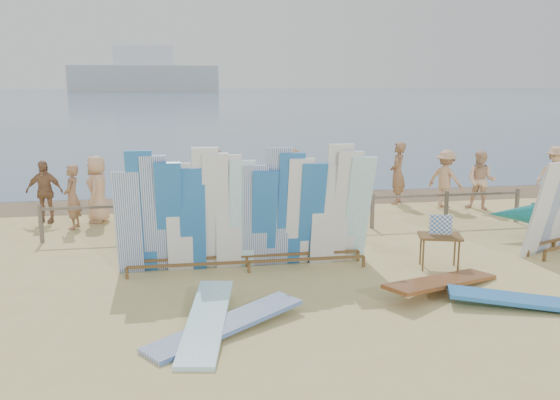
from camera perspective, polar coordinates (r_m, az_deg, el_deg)
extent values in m
plane|color=#CDBB76|center=(12.00, 4.31, -6.60)|extent=(160.00, 160.00, 0.00)
cube|color=#496583|center=(139.13, -8.85, 9.82)|extent=(320.00, 240.00, 0.02)
cube|color=brown|center=(18.84, -1.04, 0.10)|extent=(40.00, 2.60, 0.01)
cube|color=#999EA3|center=(191.27, -12.89, 11.29)|extent=(45.00, 8.00, 8.00)
cube|color=silver|center=(191.41, -12.99, 13.39)|extent=(18.00, 6.00, 6.00)
cube|color=#665B4D|center=(14.63, 1.49, -0.02)|extent=(12.00, 0.06, 0.06)
cube|color=#665B4D|center=(14.77, -22.01, -2.15)|extent=(0.08, 0.08, 0.90)
cube|color=#665B4D|center=(14.47, -14.25, -1.92)|extent=(0.08, 0.08, 0.90)
cube|color=#665B4D|center=(14.45, -6.32, -1.66)|extent=(0.08, 0.08, 0.90)
cube|color=#665B4D|center=(14.70, 1.48, -1.36)|extent=(0.08, 0.08, 0.90)
cube|color=#665B4D|center=(15.21, 8.89, -1.06)|extent=(0.08, 0.08, 0.90)
cube|color=#665B4D|center=(15.96, 15.70, -0.76)|extent=(0.08, 0.08, 0.90)
cube|color=#665B4D|center=(16.92, 21.83, -0.49)|extent=(0.08, 0.08, 0.90)
cube|color=brown|center=(11.66, -3.02, -5.97)|extent=(4.66, 0.12, 0.05)
cube|color=brown|center=(12.03, -3.22, -5.41)|extent=(4.66, 0.12, 0.05)
cube|color=silver|center=(11.63, -14.38, -2.22)|extent=(0.50, 0.47, 2.07)
cube|color=blue|center=(11.56, -13.16, -1.23)|extent=(0.50, 0.63, 2.47)
cube|color=silver|center=(11.56, -11.88, -1.42)|extent=(0.50, 0.65, 2.37)
cube|color=blue|center=(11.56, -10.59, -1.69)|extent=(0.50, 0.76, 2.24)
cube|color=white|center=(11.56, -9.69, -1.74)|extent=(0.50, 0.49, 2.21)
cube|color=blue|center=(11.57, -8.40, -1.95)|extent=(0.50, 0.53, 2.11)
cube|color=white|center=(11.53, -7.15, -0.95)|extent=(0.50, 0.68, 2.51)
cube|color=white|center=(11.55, -6.24, -1.18)|extent=(0.50, 0.73, 2.40)
cube|color=white|center=(11.57, -4.97, -1.26)|extent=(0.50, 0.51, 2.35)
cube|color=#99E0F5|center=(11.60, -3.69, -1.48)|extent=(0.50, 0.58, 2.24)
cube|color=silver|center=(11.64, -2.43, -1.67)|extent=(0.50, 0.59, 2.14)
cube|color=blue|center=(11.68, -1.54, -1.91)|extent=(0.50, 0.67, 2.03)
cube|color=silver|center=(11.66, -0.29, -0.80)|extent=(0.50, 0.61, 2.47)
cube|color=blue|center=(11.71, 0.96, -1.01)|extent=(0.50, 0.66, 2.37)
cube|color=white|center=(11.76, 1.83, -1.22)|extent=(0.50, 0.69, 2.26)
cube|color=blue|center=(11.82, 3.05, -1.42)|extent=(0.50, 0.71, 2.16)
cube|color=white|center=(11.88, 4.27, -1.48)|extent=(0.50, 0.47, 2.12)
cube|color=white|center=(11.90, 5.49, -0.49)|extent=(0.50, 0.61, 2.52)
cube|color=white|center=(11.96, 6.33, -0.78)|extent=(0.50, 0.78, 2.38)
cube|color=#99E0F5|center=(12.04, 7.50, -0.98)|extent=(0.50, 0.81, 2.28)
cube|color=brown|center=(14.48, 24.89, -3.55)|extent=(1.71, 0.72, 0.05)
cube|color=white|center=(13.51, 23.87, -0.93)|extent=(0.66, 0.69, 2.09)
cube|color=silver|center=(13.82, 24.96, 0.10)|extent=(0.72, 0.82, 2.49)
cube|color=brown|center=(15.44, 24.32, -2.84)|extent=(0.58, 0.65, 0.34)
cone|color=#17807E|center=(15.05, 21.46, -1.28)|extent=(1.21, 0.75, 0.52)
cube|color=brown|center=(12.23, 15.15, -3.39)|extent=(0.96, 0.79, 0.05)
cube|color=white|center=(12.17, 15.21, -2.29)|extent=(0.43, 0.15, 0.39)
cube|color=blue|center=(10.83, 23.06, -9.54)|extent=(2.72, 1.47, 0.24)
cube|color=#99E0F5|center=(9.28, -7.03, -12.22)|extent=(1.04, 2.75, 0.30)
cube|color=brown|center=(11.15, 15.28, -8.41)|extent=(2.62, 1.82, 0.35)
cube|color=silver|center=(9.17, -5.17, -12.49)|extent=(2.56, 1.96, 0.22)
cube|color=red|center=(15.54, 5.94, -1.28)|extent=(0.62, 0.59, 0.05)
cube|color=red|center=(15.71, 5.97, -0.17)|extent=(0.54, 0.29, 0.51)
cube|color=red|center=(16.34, 7.29, -0.75)|extent=(0.65, 0.65, 0.04)
cube|color=red|center=(16.41, 6.71, 0.20)|extent=(0.47, 0.41, 0.48)
cube|color=red|center=(15.49, 5.70, -0.31)|extent=(0.67, 0.88, 0.57)
cube|color=red|center=(15.73, 5.76, 1.20)|extent=(0.49, 0.30, 0.36)
imported|color=beige|center=(17.06, 1.18, 1.97)|extent=(0.72, 1.72, 1.80)
imported|color=beige|center=(16.37, -6.31, 1.61)|extent=(1.00, 0.72, 1.86)
imported|color=tan|center=(16.45, 0.44, 1.75)|extent=(0.63, 1.26, 1.87)
imported|color=#8C6042|center=(15.82, -19.36, 0.27)|extent=(0.41, 0.64, 1.64)
imported|color=#8C6042|center=(18.33, 11.25, 2.56)|extent=(0.68, 0.78, 1.89)
imported|color=#8C6042|center=(17.21, 0.56, 2.02)|extent=(1.08, 1.02, 1.77)
imported|color=beige|center=(18.09, 18.78, 1.78)|extent=(0.90, 0.84, 1.72)
imported|color=tan|center=(18.14, 15.66, 1.97)|extent=(1.02, 1.16, 1.71)
imported|color=tan|center=(16.38, -17.15, 1.02)|extent=(0.52, 0.91, 1.77)
imported|color=tan|center=(20.11, 24.94, 2.26)|extent=(1.18, 0.64, 1.74)
imported|color=#8C6042|center=(16.79, -21.74, 0.75)|extent=(1.03, 0.58, 1.66)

